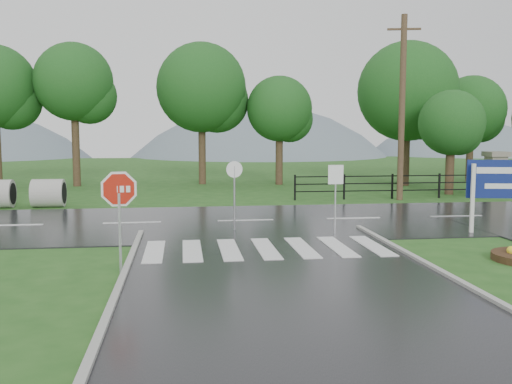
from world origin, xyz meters
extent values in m
plane|color=#24541C|center=(0.00, 0.00, 0.00)|extent=(120.00, 120.00, 0.00)
cube|color=black|center=(0.00, 10.00, 0.00)|extent=(90.00, 8.00, 0.04)
cube|color=silver|center=(-3.00, 5.00, 0.06)|extent=(0.50, 2.80, 0.02)
cube|color=silver|center=(-2.00, 5.00, 0.06)|extent=(0.50, 2.80, 0.02)
cube|color=silver|center=(-1.00, 5.00, 0.06)|extent=(0.50, 2.80, 0.02)
cube|color=silver|center=(0.00, 5.00, 0.06)|extent=(0.50, 2.80, 0.02)
cube|color=silver|center=(1.00, 5.00, 0.06)|extent=(0.50, 2.80, 0.02)
cube|color=silver|center=(2.00, 5.00, 0.06)|extent=(0.50, 2.80, 0.02)
cube|color=silver|center=(3.00, 5.00, 0.06)|extent=(0.50, 2.80, 0.02)
cube|color=gray|center=(13.00, 16.00, 1.00)|extent=(0.80, 0.80, 2.00)
cube|color=#6B6659|center=(13.00, 16.00, 2.12)|extent=(1.00, 1.00, 0.24)
cube|color=black|center=(7.75, 16.00, 0.40)|extent=(9.50, 0.05, 0.05)
cube|color=black|center=(7.75, 16.00, 0.75)|extent=(9.50, 0.05, 0.05)
cube|color=black|center=(7.75, 16.00, 1.10)|extent=(9.50, 0.05, 0.05)
cube|color=black|center=(3.00, 16.00, 0.60)|extent=(0.08, 0.08, 1.20)
cube|color=black|center=(12.50, 16.00, 0.60)|extent=(0.08, 0.08, 1.20)
sphere|color=slate|center=(8.00, 65.00, -17.28)|extent=(48.00, 48.00, 48.00)
sphere|color=slate|center=(36.00, 65.00, -12.96)|extent=(36.00, 36.00, 36.00)
cylinder|color=#9E9B93|center=(-7.92, 15.00, 0.60)|extent=(1.30, 1.20, 1.20)
cube|color=#939399|center=(-3.66, 2.97, 0.92)|extent=(0.06, 0.06, 1.85)
cylinder|color=white|center=(-3.66, 2.98, 1.94)|extent=(1.10, 0.19, 1.11)
cylinder|color=#B31A0C|center=(-3.66, 2.97, 1.94)|extent=(0.96, 0.17, 0.96)
cube|color=silver|center=(6.84, 6.70, 1.11)|extent=(0.13, 0.13, 2.22)
cube|color=navy|center=(8.07, 6.70, 1.72)|extent=(2.63, 0.59, 1.22)
cube|color=white|center=(8.07, 6.67, 2.00)|extent=(2.07, 0.42, 0.20)
cube|color=white|center=(8.07, 6.67, 1.50)|extent=(1.53, 0.32, 0.17)
cube|color=#939399|center=(2.48, 7.03, 1.03)|extent=(0.04, 0.04, 2.06)
cube|color=white|center=(2.48, 7.01, 1.90)|extent=(0.49, 0.05, 0.60)
cylinder|color=#939399|center=(-0.57, 8.07, 1.06)|extent=(0.06, 0.06, 2.12)
cylinder|color=white|center=(-0.57, 8.05, 2.02)|extent=(0.53, 0.09, 0.53)
cylinder|color=#473523|center=(7.93, 15.50, 4.27)|extent=(0.28, 0.28, 8.55)
cube|color=brown|center=(7.93, 15.50, 7.88)|extent=(1.50, 0.42, 0.09)
cylinder|color=#3D2B1C|center=(11.37, 17.50, 1.53)|extent=(0.42, 0.42, 3.05)
sphere|color=#164919|center=(11.37, 17.50, 3.67)|extent=(3.32, 3.32, 3.32)
camera|label=1|loc=(-2.23, -10.11, 3.25)|focal=40.00mm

